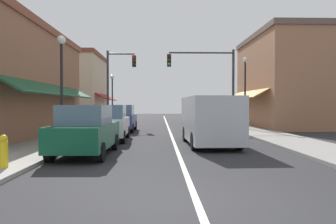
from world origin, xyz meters
TOP-DOWN VIEW (x-y plane):
  - ground_plane at (0.00, 18.00)m, footprint 80.00×80.00m
  - sidewalk_left at (-5.50, 18.00)m, footprint 2.60×56.00m
  - sidewalk_right at (5.50, 18.00)m, footprint 2.60×56.00m
  - lane_center_stripe at (0.00, 18.00)m, footprint 0.14×52.00m
  - storefront_left_block at (-8.86, 12.00)m, footprint 5.44×14.20m
  - storefront_right_block at (9.57, 20.00)m, footprint 6.86×10.20m
  - storefront_far_left at (-9.50, 28.00)m, footprint 6.73×8.20m
  - parked_car_nearest_left at (-3.26, 5.64)m, footprint 1.85×4.13m
  - parked_car_second_left at (-3.18, 10.32)m, footprint 1.86×4.14m
  - parked_car_third_left at (-3.19, 15.66)m, footprint 1.79×4.10m
  - van_in_lane at (1.51, 8.37)m, footprint 2.11×5.23m
  - traffic_signal_mast_arm at (3.11, 17.98)m, footprint 5.02×0.50m
  - traffic_signal_left_corner at (-4.11, 19.93)m, footprint 2.35×0.50m
  - street_lamp_left_near at (-4.85, 8.15)m, footprint 0.36×0.36m
  - street_lamp_right_mid at (5.19, 16.19)m, footprint 0.36×0.36m
  - street_lamp_left_far at (-4.97, 23.54)m, footprint 0.36×0.36m
  - fire_hydrant at (-4.79, 2.89)m, footprint 0.22×0.22m

SIDE VIEW (x-z plane):
  - ground_plane at x=0.00m, z-range 0.00..0.00m
  - lane_center_stripe at x=0.00m, z-range 0.00..0.01m
  - sidewalk_left at x=-5.50m, z-range 0.00..0.12m
  - sidewalk_right at x=5.50m, z-range 0.00..0.12m
  - fire_hydrant at x=-4.79m, z-range 0.12..0.99m
  - parked_car_nearest_left at x=-3.26m, z-range -0.01..1.76m
  - parked_car_second_left at x=-3.18m, z-range -0.01..1.76m
  - parked_car_third_left at x=-3.19m, z-range -0.01..1.76m
  - van_in_lane at x=1.51m, z-range 0.09..2.21m
  - street_lamp_left_far at x=-4.97m, z-range 0.81..5.28m
  - storefront_left_block at x=-8.86m, z-range 0.00..6.17m
  - street_lamp_left_near at x=-4.85m, z-range 0.83..5.54m
  - street_lamp_right_mid at x=5.19m, z-range 0.85..5.89m
  - storefront_far_left at x=-9.50m, z-range 0.00..7.01m
  - storefront_right_block at x=9.57m, z-range 0.00..7.40m
  - traffic_signal_left_corner at x=-4.11m, z-range 0.88..6.96m
  - traffic_signal_mast_arm at x=3.11m, z-range 1.06..6.94m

